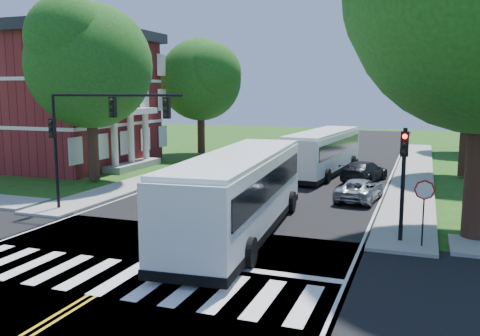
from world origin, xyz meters
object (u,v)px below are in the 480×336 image
at_px(bus_follow, 323,151).
at_px(suv, 360,190).
at_px(bus_lead, 240,191).
at_px(hatchback, 174,188).
at_px(signal_nw, 94,124).
at_px(dark_sedan, 364,171).
at_px(signal_ne, 403,169).

distance_m(bus_follow, suv, 9.12).
distance_m(bus_lead, hatchback, 7.95).
distance_m(signal_nw, dark_sedan, 18.11).
height_order(signal_nw, signal_ne, signal_nw).
height_order(hatchback, suv, hatchback).
bearing_deg(bus_follow, signal_ne, 115.81).
relative_size(bus_lead, hatchback, 3.58).
height_order(signal_nw, hatchback, signal_nw).
distance_m(signal_ne, bus_lead, 6.55).
relative_size(bus_follow, suv, 2.81).
bearing_deg(bus_lead, bus_follow, -95.60).
bearing_deg(bus_lead, signal_nw, -9.95).
height_order(bus_lead, hatchback, bus_lead).
xyz_separation_m(hatchback, dark_sedan, (9.30, 9.28, 0.07)).
bearing_deg(signal_nw, suv, 33.44).
bearing_deg(suv, signal_ne, 114.25).
bearing_deg(signal_nw, hatchback, 68.37).
xyz_separation_m(bus_lead, suv, (3.91, 8.35, -1.19)).
bearing_deg(suv, bus_follow, -60.33).
distance_m(signal_nw, signal_ne, 14.13).
height_order(bus_lead, bus_follow, bus_lead).
bearing_deg(bus_follow, bus_lead, 93.80).
xyz_separation_m(signal_ne, suv, (-2.50, 7.62, -2.35)).
height_order(signal_ne, hatchback, signal_ne).
xyz_separation_m(hatchback, suv, (9.76, 3.09, -0.01)).
xyz_separation_m(signal_ne, dark_sedan, (-2.95, 13.81, -2.27)).
bearing_deg(signal_nw, signal_ne, 0.05).
distance_m(signal_ne, suv, 8.36).
bearing_deg(dark_sedan, suv, 109.30).
bearing_deg(signal_ne, signal_nw, -179.95).
height_order(bus_follow, suv, bus_follow).
xyz_separation_m(signal_ne, hatchback, (-12.25, 4.53, -2.34)).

